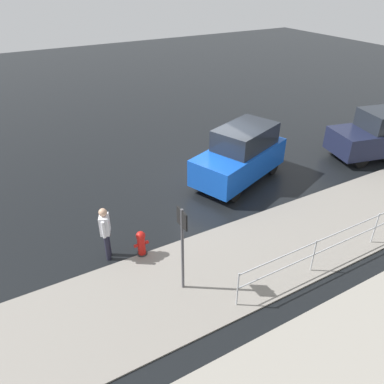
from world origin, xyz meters
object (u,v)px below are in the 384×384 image
(sign_post, at_px, (182,239))
(pedestrian, at_px, (105,230))
(fire_hydrant, at_px, (141,244))
(moving_hatchback, at_px, (241,155))
(parked_sedan, at_px, (384,133))

(sign_post, bearing_deg, pedestrian, -58.87)
(fire_hydrant, bearing_deg, sign_post, 103.43)
(moving_hatchback, bearing_deg, pedestrian, 17.77)
(parked_sedan, height_order, sign_post, sign_post)
(fire_hydrant, height_order, pedestrian, pedestrian)
(fire_hydrant, relative_size, pedestrian, 0.50)
(parked_sedan, bearing_deg, sign_post, 13.76)
(moving_hatchback, relative_size, fire_hydrant, 5.30)
(parked_sedan, distance_m, fire_hydrant, 11.47)
(fire_hydrant, bearing_deg, pedestrian, -23.78)
(pedestrian, height_order, sign_post, sign_post)
(moving_hatchback, bearing_deg, parked_sedan, 169.41)
(moving_hatchback, xyz_separation_m, pedestrian, (5.77, 1.85, -0.07))
(moving_hatchback, xyz_separation_m, sign_post, (4.53, 3.91, 0.55))
(sign_post, bearing_deg, fire_hydrant, -76.57)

